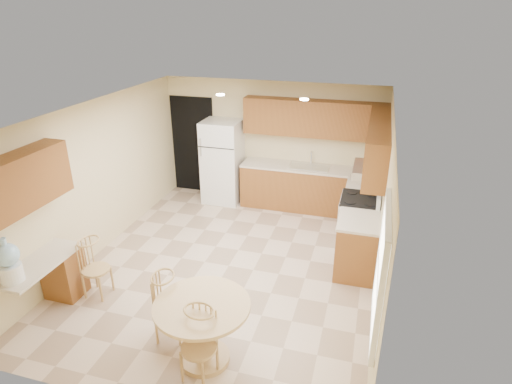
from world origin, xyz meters
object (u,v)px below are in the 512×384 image
(dining_table, at_px, (203,324))
(water_crock, at_px, (9,262))
(refrigerator, at_px, (223,162))
(chair_desk, at_px, (91,266))
(chair_table_b, at_px, (195,345))
(stove, at_px, (359,222))
(chair_table_a, at_px, (166,305))

(dining_table, distance_m, water_crock, 2.45)
(refrigerator, bearing_deg, chair_desk, -99.25)
(refrigerator, relative_size, chair_table_b, 1.93)
(refrigerator, bearing_deg, dining_table, -72.85)
(stove, bearing_deg, dining_table, -116.14)
(stove, xyz_separation_m, chair_desk, (-3.47, -2.46, 0.06))
(water_crock, bearing_deg, refrigerator, 76.92)
(chair_table_a, height_order, water_crock, water_crock)
(stove, distance_m, chair_desk, 4.26)
(refrigerator, relative_size, stove, 1.58)
(stove, xyz_separation_m, chair_table_a, (-2.08, -2.96, 0.08))
(chair_table_a, bearing_deg, stove, 134.33)
(stove, bearing_deg, chair_table_b, -113.19)
(chair_table_b, xyz_separation_m, water_crock, (-2.44, 0.17, 0.49))
(chair_table_a, height_order, chair_table_b, chair_table_a)
(refrigerator, xyz_separation_m, dining_table, (1.34, -4.35, -0.34))
(stove, bearing_deg, chair_desk, -144.67)
(dining_table, distance_m, chair_table_b, 0.34)
(chair_table_a, relative_size, chair_table_b, 1.00)
(stove, distance_m, chair_table_b, 3.77)
(stove, distance_m, dining_table, 3.48)
(chair_desk, bearing_deg, water_crock, -27.82)
(refrigerator, relative_size, water_crock, 2.93)
(refrigerator, height_order, dining_table, refrigerator)
(chair_table_a, height_order, chair_desk, chair_table_a)
(dining_table, relative_size, chair_table_a, 1.22)
(chair_table_a, distance_m, water_crock, 1.93)
(stove, height_order, dining_table, stove)
(stove, distance_m, chair_table_a, 3.62)
(water_crock, bearing_deg, chair_table_b, -3.87)
(stove, relative_size, chair_table_a, 1.22)
(stove, xyz_separation_m, water_crock, (-3.92, -3.30, 0.57))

